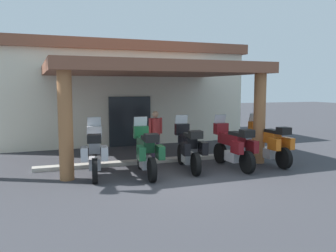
# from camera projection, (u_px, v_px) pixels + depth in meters

# --- Properties ---
(ground_plane) EXTENTS (80.00, 80.00, 0.00)m
(ground_plane) POSITION_uv_depth(u_px,v_px,m) (184.00, 181.00, 9.63)
(ground_plane) COLOR #38383D
(motel_building) EXTENTS (11.54, 11.69, 4.46)m
(motel_building) POSITION_uv_depth(u_px,v_px,m) (115.00, 91.00, 17.66)
(motel_building) COLOR silver
(motel_building) RESTS_ON ground_plane
(motorcycle_silver) EXTENTS (0.81, 2.21, 1.61)m
(motorcycle_silver) POSITION_uv_depth(u_px,v_px,m) (95.00, 152.00, 10.04)
(motorcycle_silver) COLOR black
(motorcycle_silver) RESTS_ON ground_plane
(motorcycle_green) EXTENTS (0.73, 2.21, 1.61)m
(motorcycle_green) POSITION_uv_depth(u_px,v_px,m) (146.00, 151.00, 10.14)
(motorcycle_green) COLOR black
(motorcycle_green) RESTS_ON ground_plane
(motorcycle_black) EXTENTS (0.77, 2.21, 1.61)m
(motorcycle_black) POSITION_uv_depth(u_px,v_px,m) (189.00, 147.00, 10.82)
(motorcycle_black) COLOR black
(motorcycle_black) RESTS_ON ground_plane
(motorcycle_maroon) EXTENTS (0.72, 2.21, 1.61)m
(motorcycle_maroon) POSITION_uv_depth(u_px,v_px,m) (234.00, 146.00, 11.04)
(motorcycle_maroon) COLOR black
(motorcycle_maroon) RESTS_ON ground_plane
(motorcycle_orange) EXTENTS (0.71, 2.21, 1.61)m
(motorcycle_orange) POSITION_uv_depth(u_px,v_px,m) (269.00, 143.00, 11.64)
(motorcycle_orange) COLOR black
(motorcycle_orange) RESTS_ON ground_plane
(pedestrian) EXTENTS (0.52, 0.32, 1.67)m
(pedestrian) POSITION_uv_depth(u_px,v_px,m) (156.00, 131.00, 12.50)
(pedestrian) COLOR #3F334C
(pedestrian) RESTS_ON ground_plane
(curb_strip) EXTENTS (8.97, 0.36, 0.12)m
(curb_strip) POSITION_uv_depth(u_px,v_px,m) (173.00, 159.00, 12.14)
(curb_strip) COLOR #ADA89E
(curb_strip) RESTS_ON ground_plane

